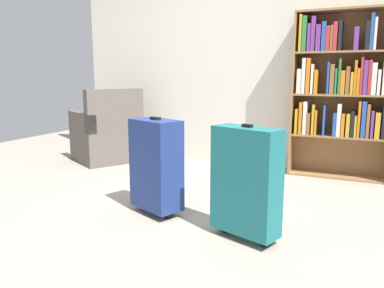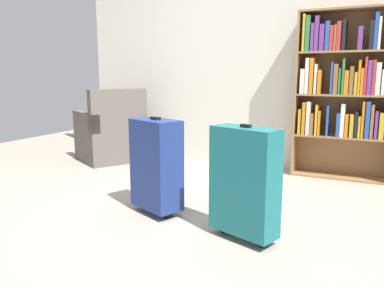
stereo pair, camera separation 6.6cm
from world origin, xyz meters
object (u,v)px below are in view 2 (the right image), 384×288
bookshelf (345,87)px  suitcase_navy_blue (156,164)px  armchair (111,135)px  suitcase_teal (244,181)px  mug (150,160)px

bookshelf → suitcase_navy_blue: bookshelf is taller
armchair → suitcase_teal: 2.71m
suitcase_navy_blue → suitcase_teal: bearing=-12.8°
armchair → suitcase_navy_blue: 2.00m
bookshelf → armchair: (-2.66, -0.38, -0.62)m
bookshelf → mug: bearing=-170.1°
bookshelf → mug: (-2.11, -0.37, -0.89)m
mug → suitcase_teal: 2.31m
bookshelf → mug: size_ratio=14.19×
bookshelf → armchair: 2.75m
armchair → suitcase_teal: bearing=-34.5°
armchair → mug: 0.61m
mug → armchair: bearing=-178.8°
suitcase_navy_blue → armchair: bearing=137.2°
suitcase_navy_blue → mug: bearing=123.8°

